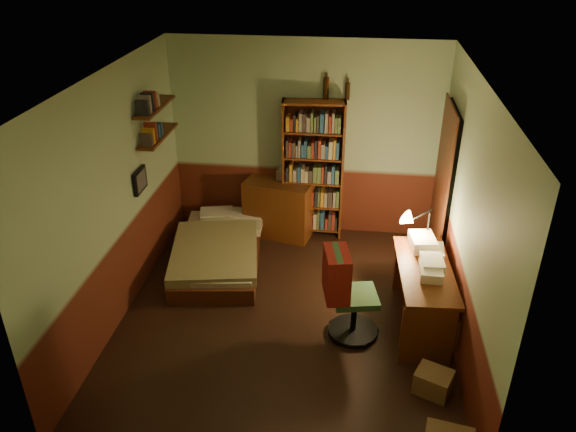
# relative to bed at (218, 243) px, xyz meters

# --- Properties ---
(floor) EXTENTS (3.50, 4.00, 0.02)m
(floor) POSITION_rel_bed_xyz_m (0.97, -0.97, -0.28)
(floor) COLOR black
(floor) RESTS_ON ground
(ceiling) EXTENTS (3.50, 4.00, 0.02)m
(ceiling) POSITION_rel_bed_xyz_m (0.97, -0.97, 2.34)
(ceiling) COLOR silver
(ceiling) RESTS_ON wall_back
(wall_back) EXTENTS (3.50, 0.02, 2.60)m
(wall_back) POSITION_rel_bed_xyz_m (0.97, 1.04, 1.03)
(wall_back) COLOR #96B48A
(wall_back) RESTS_ON ground
(wall_left) EXTENTS (0.02, 4.00, 2.60)m
(wall_left) POSITION_rel_bed_xyz_m (-0.79, -0.97, 1.03)
(wall_left) COLOR #96B48A
(wall_left) RESTS_ON ground
(wall_right) EXTENTS (0.02, 4.00, 2.60)m
(wall_right) POSITION_rel_bed_xyz_m (2.73, -0.97, 1.03)
(wall_right) COLOR #96B48A
(wall_right) RESTS_ON ground
(wall_front) EXTENTS (3.50, 0.02, 2.60)m
(wall_front) POSITION_rel_bed_xyz_m (0.97, -2.98, 1.03)
(wall_front) COLOR #96B48A
(wall_front) RESTS_ON ground
(doorway) EXTENTS (0.06, 0.90, 2.00)m
(doorway) POSITION_rel_bed_xyz_m (2.69, 0.33, 0.73)
(doorway) COLOR black
(doorway) RESTS_ON ground
(door_trim) EXTENTS (0.02, 0.98, 2.08)m
(door_trim) POSITION_rel_bed_xyz_m (2.65, 0.33, 0.73)
(door_trim) COLOR #3E1C0F
(door_trim) RESTS_ON ground
(bed) EXTENTS (1.19, 1.92, 0.54)m
(bed) POSITION_rel_bed_xyz_m (0.00, 0.00, 0.00)
(bed) COLOR olive
(bed) RESTS_ON ground
(dresser) EXTENTS (0.95, 0.62, 0.78)m
(dresser) POSITION_rel_bed_xyz_m (0.65, 0.79, 0.12)
(dresser) COLOR #54270F
(dresser) RESTS_ON ground
(mini_stereo) EXTENTS (0.27, 0.22, 0.13)m
(mini_stereo) POSITION_rel_bed_xyz_m (0.74, 0.92, 0.58)
(mini_stereo) COLOR #B2B2B7
(mini_stereo) RESTS_ON dresser
(bookshelf) EXTENTS (0.81, 0.30, 1.86)m
(bookshelf) POSITION_rel_bed_xyz_m (1.09, 0.88, 0.66)
(bookshelf) COLOR #54270F
(bookshelf) RESTS_ON ground
(bottle_left) EXTENTS (0.09, 0.09, 0.27)m
(bottle_left) POSITION_rel_bed_xyz_m (1.23, 0.99, 1.73)
(bottle_left) COLOR black
(bottle_left) RESTS_ON bookshelf
(bottle_right) EXTENTS (0.06, 0.06, 0.21)m
(bottle_right) POSITION_rel_bed_xyz_m (1.49, 0.99, 1.70)
(bottle_right) COLOR black
(bottle_right) RESTS_ON bookshelf
(desk) EXTENTS (0.60, 1.32, 0.69)m
(desk) POSITION_rel_bed_xyz_m (2.41, -0.92, 0.08)
(desk) COLOR #54270F
(desk) RESTS_ON ground
(paper_stack) EXTENTS (0.30, 0.37, 0.14)m
(paper_stack) POSITION_rel_bed_xyz_m (2.40, -0.49, 0.49)
(paper_stack) COLOR silver
(paper_stack) RESTS_ON desk
(desk_lamp) EXTENTS (0.19, 0.19, 0.53)m
(desk_lamp) POSITION_rel_bed_xyz_m (2.47, -0.34, 0.69)
(desk_lamp) COLOR black
(desk_lamp) RESTS_ON desk
(office_chair) EXTENTS (0.62, 0.57, 1.08)m
(office_chair) POSITION_rel_bed_xyz_m (1.71, -1.18, 0.27)
(office_chair) COLOR #336138
(office_chair) RESTS_ON ground
(red_jacket) EXTENTS (0.26, 0.44, 0.50)m
(red_jacket) POSITION_rel_bed_xyz_m (1.44, -1.22, 1.06)
(red_jacket) COLOR #A5231F
(red_jacket) RESTS_ON office_chair
(wall_shelf_lower) EXTENTS (0.20, 0.90, 0.03)m
(wall_shelf_lower) POSITION_rel_bed_xyz_m (-0.67, 0.13, 1.33)
(wall_shelf_lower) COLOR #54270F
(wall_shelf_lower) RESTS_ON wall_left
(wall_shelf_upper) EXTENTS (0.20, 0.90, 0.03)m
(wall_shelf_upper) POSITION_rel_bed_xyz_m (-0.67, 0.13, 1.68)
(wall_shelf_upper) COLOR #54270F
(wall_shelf_upper) RESTS_ON wall_left
(framed_picture) EXTENTS (0.04, 0.32, 0.26)m
(framed_picture) POSITION_rel_bed_xyz_m (-0.75, -0.37, 0.98)
(framed_picture) COLOR black
(framed_picture) RESTS_ON wall_left
(cardboard_box_b) EXTENTS (0.39, 0.36, 0.22)m
(cardboard_box_b) POSITION_rel_bed_xyz_m (2.46, -1.90, -0.16)
(cardboard_box_b) COLOR olive
(cardboard_box_b) RESTS_ON ground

